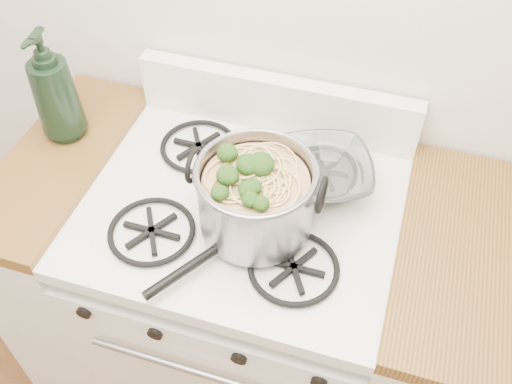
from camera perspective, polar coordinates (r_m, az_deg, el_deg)
name	(u,v)px	position (r m, az deg, el deg)	size (l,w,h in m)	color
gas_range	(244,305)	(1.76, -1.19, -11.23)	(0.76, 0.66, 0.92)	white
counter_left	(94,259)	(1.90, -15.88, -6.44)	(0.25, 0.65, 0.92)	silver
stock_pot	(256,197)	(1.26, 0.00, -0.50)	(0.30, 0.27, 0.18)	gray
spatula	(240,233)	(1.29, -1.63, -4.12)	(0.29, 0.31, 0.02)	black
glass_bowl	(320,177)	(1.41, 6.42, 1.48)	(0.10, 0.10, 0.02)	white
bottle	(53,86)	(1.53, -19.64, 9.91)	(0.12, 0.12, 0.31)	black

